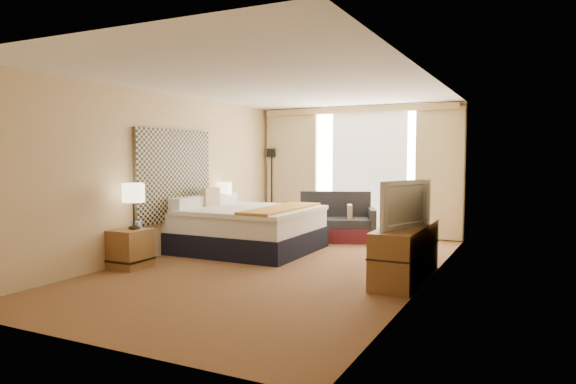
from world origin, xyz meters
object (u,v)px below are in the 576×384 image
at_px(floor_lamp, 272,172).
at_px(lamp_right, 224,189).
at_px(nightstand_right, 227,227).
at_px(media_dresser, 406,252).
at_px(bed, 247,228).
at_px(loveseat, 336,224).
at_px(television, 399,204).
at_px(lamp_left, 133,194).
at_px(desk_chair, 411,236).
at_px(nightstand_left, 130,249).

distance_m(floor_lamp, lamp_right, 1.88).
bearing_deg(nightstand_right, media_dresser, -21.40).
xyz_separation_m(bed, lamp_right, (-0.84, 0.58, 0.60)).
bearing_deg(media_dresser, nightstand_right, 158.60).
relative_size(media_dresser, loveseat, 1.09).
height_order(bed, television, television).
height_order(loveseat, lamp_left, lamp_left).
bearing_deg(lamp_left, floor_lamp, 91.09).
height_order(bed, desk_chair, bed).
bearing_deg(bed, loveseat, 59.48).
relative_size(nightstand_left, lamp_left, 0.83).
bearing_deg(bed, nightstand_left, -113.05).
distance_m(bed, television, 3.09).
height_order(nightstand_left, bed, bed).
bearing_deg(floor_lamp, desk_chair, -32.23).
distance_m(nightstand_left, lamp_left, 0.79).
distance_m(bed, lamp_left, 2.13).
distance_m(nightstand_right, television, 4.07).
height_order(bed, lamp_left, lamp_left).
bearing_deg(desk_chair, loveseat, 133.71).
bearing_deg(lamp_left, television, 12.86).
bearing_deg(media_dresser, television, -103.91).
relative_size(nightstand_left, floor_lamp, 0.31).
height_order(nightstand_right, bed, bed).
distance_m(loveseat, desk_chair, 2.25).
relative_size(lamp_left, lamp_right, 1.17).
relative_size(media_dresser, bed, 0.84).
bearing_deg(loveseat, bed, -142.51).
relative_size(loveseat, floor_lamp, 0.94).
bearing_deg(media_dresser, bed, 163.62).
bearing_deg(media_dresser, lamp_right, 158.96).
distance_m(loveseat, lamp_left, 3.99).
distance_m(lamp_left, lamp_right, 2.46).
relative_size(nightstand_left, lamp_right, 0.98).
xyz_separation_m(nightstand_right, media_dresser, (3.70, -1.45, 0.07)).
bearing_deg(nightstand_left, nightstand_right, 90.00).
bearing_deg(nightstand_left, bed, 66.95).
distance_m(bed, desk_chair, 2.72).
bearing_deg(nightstand_right, loveseat, 30.39).
xyz_separation_m(floor_lamp, television, (3.68, -3.50, -0.24)).
height_order(bed, loveseat, bed).
height_order(loveseat, desk_chair, loveseat).
bearing_deg(bed, media_dresser, -16.38).
bearing_deg(bed, nightstand_right, 143.42).
bearing_deg(floor_lamp, loveseat, -24.11).
bearing_deg(loveseat, lamp_right, -171.57).
height_order(bed, lamp_right, lamp_right).
height_order(nightstand_left, lamp_left, lamp_left).
bearing_deg(floor_lamp, nightstand_right, -89.07).
height_order(nightstand_right, lamp_right, lamp_right).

